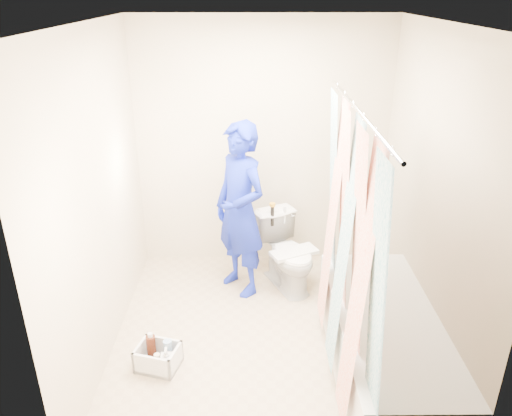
{
  "coord_description": "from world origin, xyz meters",
  "views": [
    {
      "loc": [
        -0.09,
        -3.29,
        2.61
      ],
      "look_at": [
        -0.07,
        0.45,
        0.94
      ],
      "focal_mm": 35.0,
      "sensor_mm": 36.0,
      "label": 1
    }
  ],
  "objects_px": {
    "bathtub": "(384,343)",
    "cleaning_caddy": "(159,358)",
    "toilet": "(288,253)",
    "plumber": "(240,210)"
  },
  "relations": [
    {
      "from": "bathtub",
      "to": "cleaning_caddy",
      "type": "bearing_deg",
      "value": 177.67
    },
    {
      "from": "toilet",
      "to": "plumber",
      "type": "relative_size",
      "value": 0.43
    },
    {
      "from": "toilet",
      "to": "plumber",
      "type": "height_order",
      "value": "plumber"
    },
    {
      "from": "bathtub",
      "to": "toilet",
      "type": "height_order",
      "value": "toilet"
    },
    {
      "from": "toilet",
      "to": "cleaning_caddy",
      "type": "distance_m",
      "value": 1.54
    },
    {
      "from": "bathtub",
      "to": "plumber",
      "type": "relative_size",
      "value": 1.1
    },
    {
      "from": "toilet",
      "to": "plumber",
      "type": "distance_m",
      "value": 0.63
    },
    {
      "from": "toilet",
      "to": "plumber",
      "type": "xyz_separation_m",
      "value": [
        -0.44,
        -0.04,
        0.45
      ]
    },
    {
      "from": "bathtub",
      "to": "toilet",
      "type": "distance_m",
      "value": 1.34
    },
    {
      "from": "plumber",
      "to": "cleaning_caddy",
      "type": "height_order",
      "value": "plumber"
    }
  ]
}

